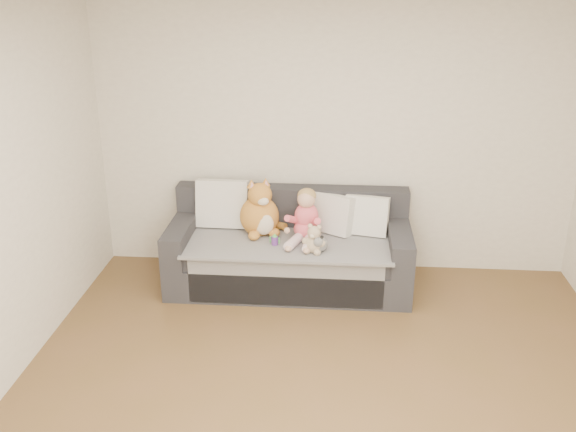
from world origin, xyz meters
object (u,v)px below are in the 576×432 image
Objects in this scene: plush_cat at (260,213)px; sippy_cup at (275,239)px; toddler at (305,219)px; sofa at (290,253)px; teddy_bear at (314,241)px.

sippy_cup is (0.16, -0.25, -0.15)m from plush_cat.
toddler is 0.34m from sippy_cup.
sofa reaches higher than teddy_bear.
teddy_bear is (0.09, -0.28, -0.09)m from toddler.
toddler reaches higher than teddy_bear.
plush_cat is (-0.42, 0.11, 0.00)m from toddler.
sippy_cup is at bearing -120.40° from sofa.
teddy_bear is 2.50× the size of sippy_cup.
toddler is (0.15, -0.05, 0.36)m from sofa.
teddy_bear reaches higher than sippy_cup.
plush_cat is 0.65m from teddy_bear.
toddler is 0.89× the size of plush_cat.
plush_cat reaches higher than toddler.
sippy_cup is (-0.12, -0.20, 0.22)m from sofa.
toddler reaches higher than sippy_cup.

